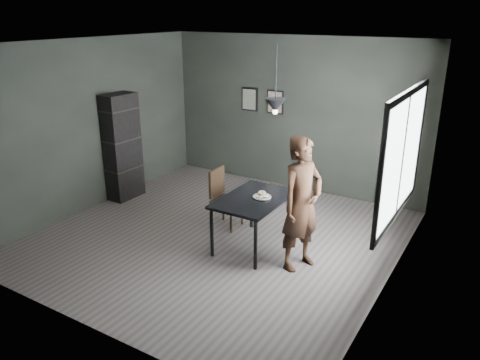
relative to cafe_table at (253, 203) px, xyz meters
The scene contains 13 objects.
ground 0.90m from the cafe_table, behind, with size 5.00×5.00×0.00m, color #393431.
back_wall 2.67m from the cafe_table, 103.50° to the left, with size 5.00×0.10×2.80m, color black.
ceiling 2.21m from the cafe_table, behind, with size 5.00×5.00×0.02m.
window_assembly 2.10m from the cafe_table, ahead, with size 0.04×1.96×1.56m.
cafe_table is the anchor object (origin of this frame).
white_plate 0.14m from the cafe_table, 34.85° to the left, with size 0.23×0.23×0.01m, color white.
donut_pile 0.17m from the cafe_table, 34.85° to the left, with size 0.18×0.19×0.08m.
woman 0.83m from the cafe_table, 11.09° to the right, with size 0.65×0.42×1.77m, color black.
wood_chair 0.85m from the cafe_table, 154.44° to the left, with size 0.42×0.42×0.93m.
shelf_unit 2.97m from the cafe_table, behind, with size 0.35×0.62×1.87m, color black.
pendant_lamp 1.41m from the cafe_table, 21.80° to the left, with size 0.28×0.28×0.86m.
framed_print_left 3.03m from the cafe_table, 121.30° to the left, with size 0.34×0.04×0.44m.
framed_print_right 2.80m from the cafe_table, 111.06° to the left, with size 0.34×0.04×0.44m.
Camera 1 is at (3.55, -5.24, 3.20)m, focal length 35.00 mm.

